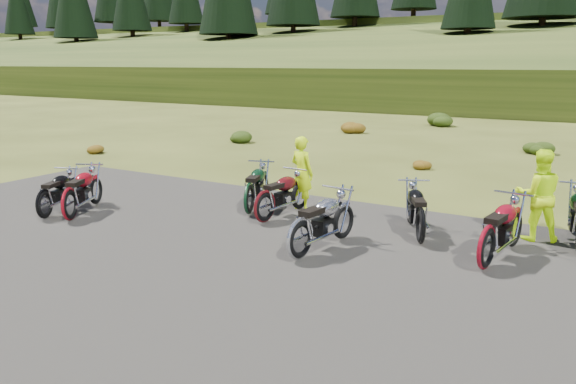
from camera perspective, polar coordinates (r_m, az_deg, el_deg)
The scene contains 19 objects.
ground at distance 10.58m, azimuth -0.23°, elevation -5.86°, with size 300.00×300.00×0.00m, color #394015.
gravel_pad at distance 9.04m, azimuth -6.85°, elevation -9.36°, with size 20.00×12.00×0.04m, color black.
hill_slope at distance 58.91m, azimuth 25.94°, elevation 8.47°, with size 300.00×46.00×3.00m, color #253712, non-canonical shape.
conifer_7 at distance 119.66m, azimuth -25.86°, elevation 17.11°, with size 5.28×5.28×14.00m.
shrub_0 at distance 22.74m, azimuth -18.77°, elevation 4.30°, with size 0.77×0.77×0.45m, color brown.
shrub_1 at distance 24.66m, azimuth -4.90°, elevation 5.77°, with size 1.03×1.03×0.61m, color #1A330C.
shrub_2 at distance 27.79m, azimuth 6.45°, elevation 6.72°, with size 1.30×1.30×0.77m, color brown.
shrub_3 at distance 31.77m, azimuth 15.27°, elevation 7.28°, with size 1.56×1.56×0.92m, color #1A330C.
shrub_4 at distance 18.90m, azimuth 13.20°, elevation 2.98°, with size 0.77×0.77×0.45m, color brown.
shrub_5 at distance 23.45m, azimuth 24.00°, elevation 4.30°, with size 1.03×1.03×0.61m, color #1A330C.
motorcycle_0 at distance 13.66m, azimuth -23.36°, elevation -2.57°, with size 1.87×0.62×0.98m, color black, non-canonical shape.
motorcycle_1 at distance 13.28m, azimuth -21.17°, elevation -2.80°, with size 2.07×0.69×1.08m, color maroon, non-canonical shape.
motorcycle_2 at distance 12.93m, azimuth -3.94°, elevation -2.34°, with size 2.04×0.68×1.07m, color black, non-canonical shape.
motorcycle_3 at distance 10.02m, azimuth 1.21°, elevation -6.98°, with size 2.14×0.71×1.12m, color #B0B0B5, non-canonical shape.
motorcycle_4 at distance 12.24m, azimuth -2.37°, elevation -3.22°, with size 2.01×0.67×1.05m, color #4F0D10, non-canonical shape.
motorcycle_5 at distance 11.13m, azimuth 13.24°, elevation -5.26°, with size 2.00×0.67×1.05m, color black, non-canonical shape.
motorcycle_6 at distance 10.12m, azimuth 19.33°, elevation -7.54°, with size 2.17×0.72×1.13m, color maroon, non-canonical shape.
person_middle at distance 13.08m, azimuth 1.42°, elevation 1.79°, with size 0.64×0.42×1.74m, color #C4ED0C.
person_right_a at distance 11.87m, azimuth 24.08°, elevation -0.42°, with size 0.87×0.68×1.79m, color #C4ED0C.
Camera 1 is at (5.15, -8.58, 3.44)m, focal length 35.00 mm.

